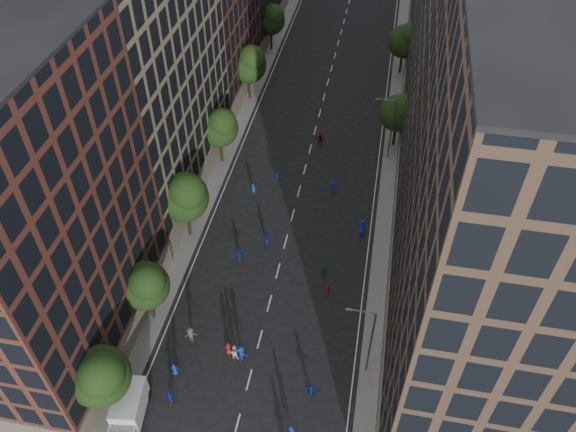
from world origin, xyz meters
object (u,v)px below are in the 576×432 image
object	(u,v)px
cargo_van	(128,410)
skater_1	(291,432)
skater_0	(175,370)
streetlamp_near	(369,339)
streetlamp_far	(390,126)

from	to	relation	value
cargo_van	skater_1	distance (m)	14.22
cargo_van	skater_0	size ratio (longest dim) A/B	3.79
cargo_van	streetlamp_near	bearing A→B (deg)	15.69
skater_0	skater_1	bearing A→B (deg)	150.49
skater_1	skater_0	bearing A→B (deg)	-10.24
streetlamp_far	skater_0	xyz separation A→B (m)	(-17.29, -36.69, -4.41)
streetlamp_near	cargo_van	size ratio (longest dim) A/B	1.58
streetlamp_near	cargo_van	bearing A→B (deg)	-156.29
streetlamp_far	skater_1	distance (m)	41.23
streetlamp_far	cargo_van	xyz separation A→B (m)	(-19.69, -41.65, -3.64)
streetlamp_far	cargo_van	bearing A→B (deg)	-115.30
streetlamp_near	streetlamp_far	bearing A→B (deg)	90.00
streetlamp_near	streetlamp_far	size ratio (longest dim) A/B	1.00
skater_0	skater_1	world-z (taller)	skater_1
streetlamp_near	streetlamp_far	world-z (taller)	same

